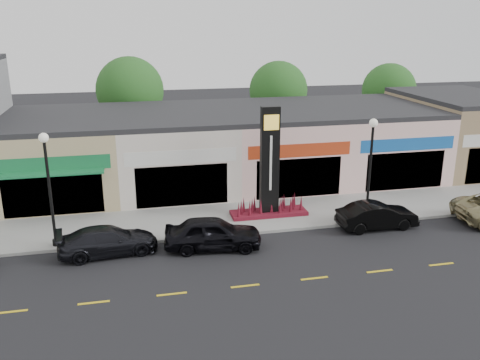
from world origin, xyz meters
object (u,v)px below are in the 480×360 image
(pylon_sign, at_px, (269,178))
(car_black_sedan, at_px, (213,233))
(lamp_west_near, at_px, (48,179))
(car_dark_sedan, at_px, (108,241))
(car_black_conv, at_px, (377,216))
(lamp_east_near, at_px, (371,159))

(pylon_sign, relative_size, car_black_sedan, 1.31)
(lamp_west_near, height_order, car_black_sedan, lamp_west_near)
(lamp_west_near, height_order, pylon_sign, pylon_sign)
(pylon_sign, bearing_deg, lamp_west_near, -171.23)
(lamp_west_near, height_order, car_dark_sedan, lamp_west_near)
(car_black_sedan, bearing_deg, car_black_conv, -78.49)
(car_dark_sedan, bearing_deg, car_black_sedan, -101.68)
(lamp_west_near, bearing_deg, car_black_sedan, -12.61)
(pylon_sign, height_order, car_black_sedan, pylon_sign)
(lamp_west_near, distance_m, lamp_east_near, 16.00)
(pylon_sign, distance_m, car_dark_sedan, 9.15)
(lamp_west_near, distance_m, car_black_conv, 16.37)
(car_dark_sedan, bearing_deg, lamp_east_near, -91.22)
(car_dark_sedan, distance_m, car_black_sedan, 4.88)
(lamp_east_near, bearing_deg, pylon_sign, 161.25)
(pylon_sign, bearing_deg, car_black_conv, -28.05)
(lamp_east_near, distance_m, car_black_conv, 2.97)
(lamp_east_near, distance_m, car_dark_sedan, 13.88)
(lamp_east_near, relative_size, car_black_sedan, 1.20)
(lamp_east_near, distance_m, pylon_sign, 5.42)
(lamp_west_near, bearing_deg, car_dark_sedan, -25.36)
(lamp_east_near, distance_m, car_black_sedan, 9.24)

